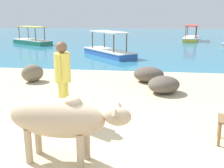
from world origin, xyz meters
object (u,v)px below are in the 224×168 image
object	(u,v)px
cow	(60,118)
person_standing	(63,75)
boat_blue	(109,51)
boat_green	(32,40)
boat_yellow	(191,37)

from	to	relation	value
cow	person_standing	xyz separation A→B (m)	(-0.44, 1.56, 0.27)
boat_blue	boat_green	distance (m)	8.35
boat_blue	boat_yellow	size ratio (longest dim) A/B	0.93
boat_blue	boat_green	xyz separation A→B (m)	(-6.57, 5.16, 0.00)
person_standing	boat_blue	bearing A→B (deg)	-84.02
person_standing	boat_yellow	world-z (taller)	person_standing
boat_blue	boat_green	bearing A→B (deg)	11.53
cow	boat_green	size ratio (longest dim) A/B	0.49
boat_blue	boat_yellow	bearing A→B (deg)	-71.54
person_standing	boat_blue	distance (m)	9.12
person_standing	boat_yellow	xyz separation A→B (m)	(5.28, 18.43, -0.70)
boat_blue	boat_green	world-z (taller)	same
cow	person_standing	bearing A→B (deg)	110.49
boat_blue	cow	bearing A→B (deg)	144.15
boat_yellow	boat_green	size ratio (longest dim) A/B	1.03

